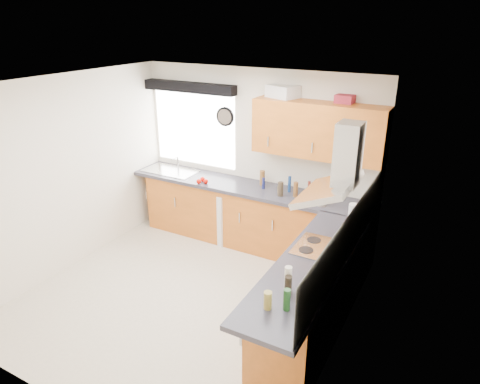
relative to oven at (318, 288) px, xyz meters
The scene contains 38 objects.
ground_plane 1.59m from the oven, 168.69° to the right, with size 3.60×3.60×0.00m, color beige.
ceiling 2.58m from the oven, 168.69° to the right, with size 3.60×3.60×0.02m, color white.
wall_back 2.28m from the oven, 135.00° to the left, with size 3.60×0.02×2.50m, color silver.
wall_front 2.71m from the oven, 125.54° to the right, with size 3.60×0.02×2.50m, color silver.
wall_left 3.41m from the oven, behind, with size 0.02×3.60×2.50m, color silver.
wall_right 0.93m from the oven, 45.00° to the right, with size 0.02×3.60×2.50m, color silver.
window 3.16m from the oven, 149.70° to the left, with size 1.40×0.02×1.10m, color silver.
window_blind 3.40m from the oven, 151.23° to the left, with size 1.50×0.18×0.14m, color black.
splashback 0.81m from the oven, ahead, with size 0.01×3.00×0.54m, color white.
base_cab_back 2.01m from the oven, 142.90° to the left, with size 3.00×0.58×0.86m, color #A45218.
base_cab_corner 1.20m from the oven, 90.00° to the left, with size 0.60×0.60×0.86m, color #A45218.
base_cab_right 0.15m from the oven, 86.19° to the right, with size 0.58×2.10×0.86m, color #A45218.
worktop_back 1.98m from the oven, 141.34° to the left, with size 3.60×0.62×0.05m, color #2A2830.
worktop_right 0.55m from the oven, 90.00° to the right, with size 0.62×2.42×0.05m, color #2A2830.
sink 3.12m from the oven, 157.02° to the left, with size 0.84×0.46×0.10m, color #ADADAE, non-canonical shape.
oven is the anchor object (origin of this frame).
hob_plate 0.49m from the oven, 90.00° to the left, with size 0.52×0.52×0.01m, color #ADADAE.
extractor_hood 1.35m from the oven, ahead, with size 0.52×0.78×0.66m, color #ADADAE, non-canonical shape.
upper_cabinets 1.99m from the oven, 112.54° to the left, with size 1.70×0.35×0.70m, color #A45218.
washing_machine 2.27m from the oven, 147.49° to the left, with size 0.53×0.52×0.78m, color silver.
wall_clock 2.83m from the oven, 143.87° to the left, with size 0.28×0.28×0.04m, color black.
casserole 2.54m from the oven, 127.65° to the left, with size 0.38×0.28×0.16m, color silver.
storage_box 2.29m from the oven, 100.86° to the left, with size 0.22×0.18×0.10m, color maroon.
utensil_pot 1.24m from the oven, 108.43° to the left, with size 0.11×0.11×0.16m, color gray.
kitchen_roll 0.97m from the oven, 80.91° to the left, with size 0.11×0.11×0.24m, color silver.
tomato_cluster 2.39m from the oven, 154.64° to the left, with size 0.16×0.16×0.07m, color #CA0B02, non-canonical shape.
jar_0 1.64m from the oven, 129.85° to the left, with size 0.05×0.05×0.10m, color brown.
jar_1 1.55m from the oven, 130.40° to the left, with size 0.08×0.08×0.19m, color #34291C.
jar_2 1.83m from the oven, 135.53° to the left, with size 0.04×0.04×0.16m, color #171C4E.
jar_3 1.50m from the oven, 110.42° to the left, with size 0.07×0.07×0.13m, color #562212.
jar_4 1.98m from the oven, 134.55° to the left, with size 0.07×0.07×0.21m, color brown.
jar_5 1.67m from the oven, 124.58° to the left, with size 0.04×0.04×0.22m, color navy.
jar_6 1.47m from the oven, 115.61° to the left, with size 0.04×0.04×0.23m, color maroon.
jar_7 1.51m from the oven, 122.68° to the left, with size 0.06×0.06×0.20m, color brown.
bottle_0 1.08m from the oven, 89.57° to the right, with size 0.06×0.06×0.20m, color black.
bottle_1 1.05m from the oven, 91.28° to the right, with size 0.06×0.06×0.25m, color #BFB5A3.
bottle_2 1.23m from the oven, 86.40° to the right, with size 0.06×0.06×0.19m, color #163D16.
bottle_3 1.28m from the oven, 93.68° to the right, with size 0.07×0.07×0.16m, color olive.
Camera 1 is at (2.60, -3.48, 3.12)m, focal length 32.00 mm.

